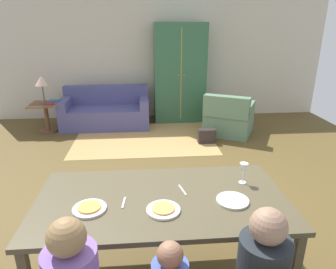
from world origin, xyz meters
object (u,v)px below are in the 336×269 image
Objects in this scene: side_table at (46,113)px; handbag at (207,136)px; table_lamp at (42,82)px; book_upper at (54,101)px; plate_near_woman at (233,201)px; plate_near_child at (163,210)px; wine_glass at (244,169)px; armchair at (229,118)px; dining_table at (162,205)px; armoire at (179,73)px; couch at (106,112)px; book_lower at (52,103)px; plate_near_man at (90,209)px.

side_table reaches higher than handbag.
book_upper is (0.18, 0.03, -0.39)m from table_lamp.
side_table is at bearing 123.05° from plate_near_woman.
handbag is (1.01, 3.21, -0.64)m from plate_near_child.
wine_glass is at bearing -53.35° from table_lamp.
plate_near_woman is 0.46× the size of table_lamp.
book_upper is at bearing 172.01° from armchair.
table_lamp is at bearing 117.89° from dining_table.
armoire reaches higher than armchair.
wine_glass is at bearing -89.55° from armoire.
side_table is at bearing 172.94° from armchair.
dining_table is 1.10× the size of couch.
side_table is 0.31m from book_upper.
dining_table reaches higher than book_lower.
dining_table is at bearing -62.11° from table_lamp.
table_lamp is at bearing 161.95° from book_lower.
armchair is 3.71m from table_lamp.
side_table is 1.81× the size of handbag.
plate_near_woman is 4.74m from book_upper.
couch is 0.86× the size of armoire.
plate_near_woman is 4.61m from armoire.
table_lamp reaches higher than plate_near_child.
side_table is at bearing -168.20° from armoire.
armoire reaches higher than wine_glass.
wine_glass reaches higher than side_table.
dining_table is 7.88× the size of plate_near_child.
armoire is at bearing 13.56° from book_lower.
plate_near_child is 0.14× the size of couch.
couch reaches higher than plate_near_child.
wine_glass is at bearing -53.35° from side_table.
plate_near_child is 1.14× the size of book_upper.
dining_table is at bearing -113.84° from armchair.
table_lamp is at bearing -167.40° from couch.
book_upper is at bearing 10.86° from side_table.
armoire is 6.56× the size of handbag.
wine_glass is at bearing -104.09° from armchair.
plate_near_woman is at bearing -91.66° from armoire.
couch is at bearing 95.06° from plate_near_man.
dining_table is 10.60× the size of wine_glass.
plate_near_child is at bearing -6.32° from plate_near_man.
plate_near_child is at bearing -98.21° from armoire.
armchair is (1.54, 3.66, -0.45)m from plate_near_child.
couch is 1.09m from book_lower.
wine_glass is at bearing -96.08° from handbag.
plate_near_child is at bearing -64.65° from book_lower.
armoire is at bearing 102.89° from handbag.
armchair reaches higher than side_table.
dining_table is 3.24m from handbag.
armoire is (1.22, 4.62, 0.28)m from plate_near_man.
handbag is (1.01, 3.03, -0.57)m from dining_table.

